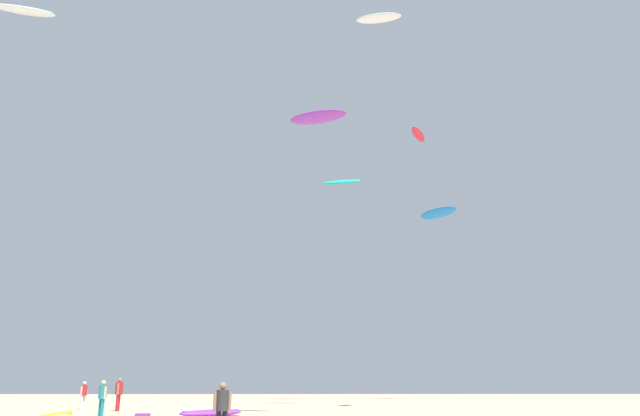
{
  "coord_description": "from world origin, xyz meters",
  "views": [
    {
      "loc": [
        -0.26,
        -12.46,
        1.68
      ],
      "look_at": [
        0.0,
        15.31,
        9.85
      ],
      "focal_mm": 32.76,
      "sensor_mm": 36.0,
      "label": 1
    }
  ],
  "objects": [
    {
      "name": "person_foreground",
      "position": [
        -2.97,
        5.66,
        0.93
      ],
      "size": [
        0.51,
        0.36,
        1.6
      ],
      "rotation": [
        0.0,
        0.0,
        1.85
      ],
      "color": "black",
      "rests_on": "ground"
    },
    {
      "name": "person_midground",
      "position": [
        -10.18,
        16.26,
        0.96
      ],
      "size": [
        0.44,
        0.39,
        1.64
      ],
      "rotation": [
        0.0,
        0.0,
        3.99
      ],
      "color": "teal",
      "rests_on": "ground"
    },
    {
      "name": "person_left",
      "position": [
        -13.7,
        23.27,
        0.91
      ],
      "size": [
        0.35,
        0.5,
        1.57
      ],
      "rotation": [
        0.0,
        0.0,
        5.95
      ],
      "color": "silver",
      "rests_on": "ground"
    },
    {
      "name": "person_right",
      "position": [
        -11.09,
        21.5,
        1.03
      ],
      "size": [
        0.4,
        0.59,
        1.77
      ],
      "rotation": [
        0.0,
        0.0,
        0.0
      ],
      "color": "#B21E23",
      "rests_on": "ground"
    },
    {
      "name": "kite_grounded_near",
      "position": [
        -5.11,
        16.51,
        0.19
      ],
      "size": [
        3.12,
        2.73,
        0.41
      ],
      "color": "purple",
      "rests_on": "ground"
    },
    {
      "name": "kite_aloft_0",
      "position": [
        4.07,
        21.98,
        25.34
      ],
      "size": [
        3.18,
        1.5,
        0.49
      ],
      "color": "white"
    },
    {
      "name": "kite_aloft_1",
      "position": [
        2.03,
        34.51,
        17.82
      ],
      "size": [
        3.47,
        1.72,
        0.73
      ],
      "color": "#19B29E"
    },
    {
      "name": "kite_aloft_2",
      "position": [
        -0.11,
        15.7,
        14.98
      ],
      "size": [
        3.24,
        1.93,
        0.64
      ],
      "color": "purple"
    },
    {
      "name": "kite_aloft_3",
      "position": [
        6.28,
        21.57,
        16.57
      ],
      "size": [
        1.56,
        2.57,
        0.47
      ],
      "color": "red"
    },
    {
      "name": "kite_aloft_4",
      "position": [
        10.57,
        36.56,
        15.68
      ],
      "size": [
        3.29,
        3.61,
        0.94
      ],
      "color": "blue"
    },
    {
      "name": "kite_aloft_5",
      "position": [
        -21.43,
        24.38,
        27.46
      ],
      "size": [
        4.36,
        2.31,
        0.57
      ],
      "color": "white"
    }
  ]
}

